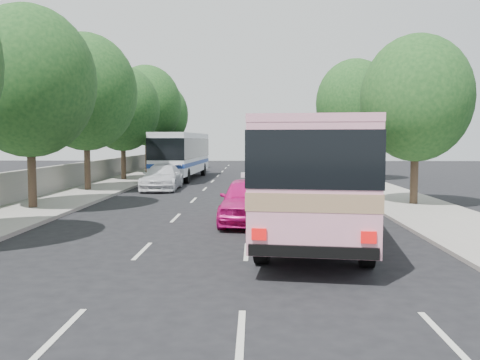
{
  "coord_description": "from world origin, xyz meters",
  "views": [
    {
      "loc": [
        1.2,
        -15.86,
        3.09
      ],
      "look_at": [
        0.69,
        2.98,
        1.6
      ],
      "focal_mm": 38.0,
      "sensor_mm": 36.0,
      "label": 1
    }
  ],
  "objects_px": {
    "pink_bus": "(316,166)",
    "tour_coach_rear": "(177,149)",
    "white_pickup": "(162,177)",
    "pink_taxi": "(248,200)",
    "tour_coach_front": "(182,151)"
  },
  "relations": [
    {
      "from": "pink_taxi",
      "to": "tour_coach_rear",
      "type": "relative_size",
      "value": 0.39
    },
    {
      "from": "pink_bus",
      "to": "pink_taxi",
      "type": "distance_m",
      "value": 3.7
    },
    {
      "from": "tour_coach_rear",
      "to": "tour_coach_front",
      "type": "bearing_deg",
      "value": -83.85
    },
    {
      "from": "pink_bus",
      "to": "pink_taxi",
      "type": "bearing_deg",
      "value": 137.17
    },
    {
      "from": "pink_bus",
      "to": "tour_coach_front",
      "type": "bearing_deg",
      "value": 115.26
    },
    {
      "from": "pink_taxi",
      "to": "tour_coach_rear",
      "type": "xyz_separation_m",
      "value": [
        -7.3,
        30.65,
        1.39
      ]
    },
    {
      "from": "pink_taxi",
      "to": "tour_coach_front",
      "type": "distance_m",
      "value": 21.97
    },
    {
      "from": "pink_bus",
      "to": "pink_taxi",
      "type": "relative_size",
      "value": 2.35
    },
    {
      "from": "white_pickup",
      "to": "tour_coach_rear",
      "type": "distance_m",
      "value": 18.35
    },
    {
      "from": "tour_coach_rear",
      "to": "white_pickup",
      "type": "bearing_deg",
      "value": -89.01
    },
    {
      "from": "pink_taxi",
      "to": "tour_coach_rear",
      "type": "distance_m",
      "value": 31.54
    },
    {
      "from": "pink_taxi",
      "to": "tour_coach_rear",
      "type": "bearing_deg",
      "value": 106.27
    },
    {
      "from": "white_pickup",
      "to": "tour_coach_front",
      "type": "relative_size",
      "value": 0.44
    },
    {
      "from": "tour_coach_front",
      "to": "white_pickup",
      "type": "bearing_deg",
      "value": -87.41
    },
    {
      "from": "pink_bus",
      "to": "tour_coach_rear",
      "type": "height_order",
      "value": "tour_coach_rear"
    }
  ]
}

